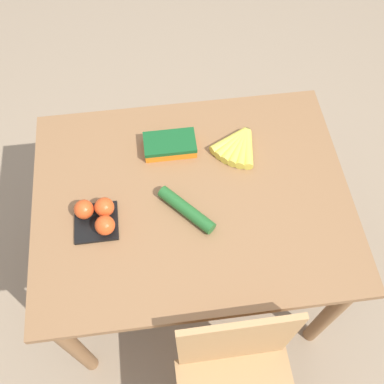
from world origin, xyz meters
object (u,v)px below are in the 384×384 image
at_px(banana_bunch, 238,146).
at_px(cucumber_near, 186,210).
at_px(tomato_pack, 97,215).
at_px(carrot_bag, 170,144).

bearing_deg(banana_bunch, cucumber_near, 47.74).
bearing_deg(banana_bunch, tomato_pack, 24.41).
xyz_separation_m(banana_bunch, carrot_bag, (0.26, -0.03, 0.01)).
xyz_separation_m(banana_bunch, cucumber_near, (0.23, 0.25, 0.00)).
bearing_deg(carrot_bag, banana_bunch, 173.01).
relative_size(banana_bunch, cucumber_near, 0.90).
xyz_separation_m(carrot_bag, cucumber_near, (-0.03, 0.28, -0.01)).
distance_m(banana_bunch, carrot_bag, 0.26).
bearing_deg(cucumber_near, tomato_pack, -1.64).
bearing_deg(banana_bunch, carrot_bag, -6.99).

